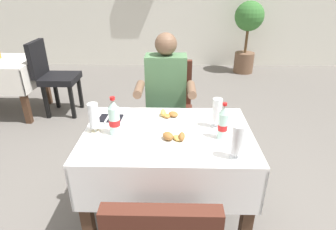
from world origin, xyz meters
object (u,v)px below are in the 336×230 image
(plate_far_diner, at_px, (167,116))
(background_chair_right, at_px, (53,74))
(seated_diner_far, at_px, (166,96))
(cola_bottle_primary, at_px, (114,118))
(cola_bottle_secondary, at_px, (223,123))
(plate_near_camera, at_px, (176,139))
(potted_plant_corner, at_px, (248,29))
(napkin_cutlery_set, at_px, (110,118))
(beer_glass_left, at_px, (94,117))
(main_dining_table, at_px, (168,154))
(beer_glass_middle, at_px, (217,112))
(chair_far_diner_seat, at_px, (170,107))
(background_dining_table, at_px, (0,74))
(beer_glass_right, at_px, (237,142))

(plate_far_diner, height_order, background_chair_right, background_chair_right)
(seated_diner_far, bearing_deg, cola_bottle_primary, -114.17)
(plate_far_diner, bearing_deg, cola_bottle_secondary, -37.25)
(plate_near_camera, height_order, potted_plant_corner, potted_plant_corner)
(cola_bottle_secondary, bearing_deg, napkin_cutlery_set, 161.64)
(plate_near_camera, xyz_separation_m, beer_glass_left, (-0.54, 0.12, 0.09))
(plate_near_camera, distance_m, napkin_cutlery_set, 0.57)
(plate_far_diner, relative_size, background_chair_right, 0.24)
(main_dining_table, height_order, cola_bottle_secondary, cola_bottle_secondary)
(beer_glass_middle, height_order, cola_bottle_secondary, cola_bottle_secondary)
(chair_far_diner_seat, xyz_separation_m, background_dining_table, (-2.23, 1.01, -0.01))
(chair_far_diner_seat, height_order, cola_bottle_primary, cola_bottle_primary)
(plate_far_diner, xyz_separation_m, background_dining_table, (-2.22, 1.59, -0.20))
(potted_plant_corner, bearing_deg, background_dining_table, -152.16)
(beer_glass_right, bearing_deg, plate_near_camera, 153.51)
(napkin_cutlery_set, relative_size, background_dining_table, 0.20)
(plate_near_camera, bearing_deg, cola_bottle_secondary, 9.81)
(main_dining_table, relative_size, beer_glass_right, 5.45)
(plate_far_diner, distance_m, background_chair_right, 2.21)
(beer_glass_right, height_order, background_dining_table, beer_glass_right)
(chair_far_diner_seat, distance_m, beer_glass_right, 1.18)
(chair_far_diner_seat, height_order, plate_near_camera, chair_far_diner_seat)
(main_dining_table, xyz_separation_m, beer_glass_middle, (0.33, 0.08, 0.29))
(background_chair_right, bearing_deg, plate_far_diner, -46.15)
(cola_bottle_secondary, distance_m, napkin_cutlery_set, 0.83)
(beer_glass_left, relative_size, potted_plant_corner, 0.16)
(cola_bottle_secondary, bearing_deg, plate_near_camera, -170.19)
(seated_diner_far, distance_m, beer_glass_left, 0.83)
(background_dining_table, xyz_separation_m, potted_plant_corner, (3.63, 1.92, 0.28))
(plate_near_camera, bearing_deg, background_chair_right, 129.67)
(cola_bottle_primary, xyz_separation_m, background_dining_table, (-1.89, 1.83, -0.30))
(beer_glass_right, relative_size, background_dining_table, 0.21)
(beer_glass_left, bearing_deg, plate_near_camera, -12.19)
(cola_bottle_primary, relative_size, background_chair_right, 0.27)
(plate_near_camera, xyz_separation_m, napkin_cutlery_set, (-0.48, 0.31, -0.01))
(seated_diner_far, height_order, plate_far_diner, seated_diner_far)
(plate_far_diner, xyz_separation_m, beer_glass_middle, (0.34, -0.12, 0.10))
(beer_glass_right, xyz_separation_m, cola_bottle_secondary, (-0.04, 0.22, -0.00))
(beer_glass_left, height_order, background_chair_right, background_chair_right)
(cola_bottle_secondary, distance_m, background_chair_right, 2.67)
(main_dining_table, xyz_separation_m, cola_bottle_secondary, (0.35, -0.07, 0.28))
(chair_far_diner_seat, distance_m, background_dining_table, 2.45)
(seated_diner_far, bearing_deg, chair_far_diner_seat, 73.65)
(cola_bottle_secondary, bearing_deg, potted_plant_corner, 74.53)
(beer_glass_right, bearing_deg, napkin_cutlery_set, 149.71)
(seated_diner_far, distance_m, plate_far_diner, 0.47)
(beer_glass_left, relative_size, background_chair_right, 0.21)
(napkin_cutlery_set, bearing_deg, beer_glass_right, -30.29)
(beer_glass_middle, xyz_separation_m, background_dining_table, (-2.57, 1.71, -0.30))
(napkin_cutlery_set, bearing_deg, potted_plant_corner, 62.59)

